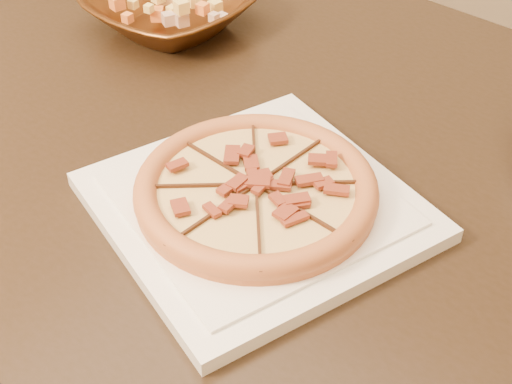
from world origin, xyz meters
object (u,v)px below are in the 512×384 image
(plate, at_px, (256,205))
(pizza, at_px, (256,189))
(dining_table, at_px, (254,174))
(bronze_bowl, at_px, (171,11))

(plate, relative_size, pizza, 1.54)
(dining_table, height_order, bronze_bowl, bronze_bowl)
(pizza, relative_size, bronze_bowl, 1.08)
(plate, height_order, pizza, pizza)
(dining_table, xyz_separation_m, bronze_bowl, (-0.25, 0.12, 0.13))
(pizza, distance_m, bronze_bowl, 0.46)
(bronze_bowl, bearing_deg, dining_table, -26.59)
(dining_table, distance_m, pizza, 0.23)
(plate, distance_m, pizza, 0.02)
(plate, height_order, bronze_bowl, bronze_bowl)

